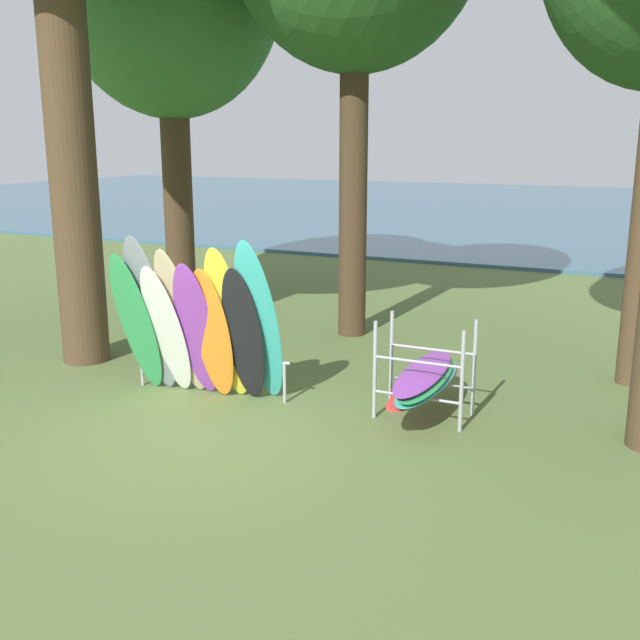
{
  "coord_description": "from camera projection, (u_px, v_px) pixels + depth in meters",
  "views": [
    {
      "loc": [
        4.66,
        -7.02,
        3.43
      ],
      "look_at": [
        0.6,
        1.65,
        1.1
      ],
      "focal_mm": 42.09,
      "sensor_mm": 36.0,
      "label": 1
    }
  ],
  "objects": [
    {
      "name": "lake_water",
      "position": [
        567.0,
        210.0,
        36.15
      ],
      "size": [
        80.0,
        36.0,
        0.1
      ],
      "primitive_type": "cube",
      "color": "#38607A",
      "rests_on": "ground"
    },
    {
      "name": "board_storage_rack",
      "position": [
        425.0,
        379.0,
        9.37
      ],
      "size": [
        1.15,
        2.13,
        1.25
      ],
      "color": "#9EA0A5",
      "rests_on": "ground"
    },
    {
      "name": "leaning_board_pile",
      "position": [
        197.0,
        327.0,
        9.83
      ],
      "size": [
        2.33,
        1.15,
        2.26
      ],
      "color": "#339E56",
      "rests_on": "ground"
    },
    {
      "name": "ground_plane",
      "position": [
        216.0,
        434.0,
        8.91
      ],
      "size": [
        80.0,
        80.0,
        0.0
      ],
      "primitive_type": "plane",
      "color": "#566B38"
    }
  ]
}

